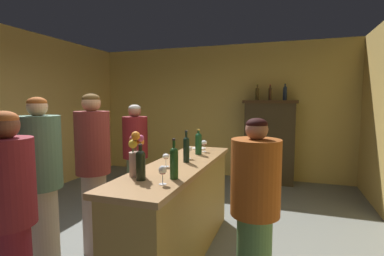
# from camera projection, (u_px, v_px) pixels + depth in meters

# --- Properties ---
(floor) EXTENTS (8.80, 8.80, 0.00)m
(floor) POSITION_uv_depth(u_px,v_px,m) (146.00, 249.00, 3.20)
(floor) COLOR slate
(floor) RESTS_ON ground
(wall_back) EXTENTS (5.65, 0.12, 2.84)m
(wall_back) POSITION_uv_depth(u_px,v_px,m) (219.00, 111.00, 6.30)
(wall_back) COLOR tan
(wall_back) RESTS_ON ground
(bar_counter) EXTENTS (0.59, 2.22, 1.01)m
(bar_counter) POSITION_uv_depth(u_px,v_px,m) (179.00, 210.00, 3.00)
(bar_counter) COLOR olive
(bar_counter) RESTS_ON ground
(display_cabinet) EXTENTS (1.04, 0.45, 1.67)m
(display_cabinet) POSITION_uv_depth(u_px,v_px,m) (269.00, 140.00, 5.70)
(display_cabinet) COLOR #322717
(display_cabinet) RESTS_ON ground
(wine_bottle_riesling) EXTENTS (0.08, 0.08, 0.31)m
(wine_bottle_riesling) POSITION_uv_depth(u_px,v_px,m) (198.00, 142.00, 3.45)
(wine_bottle_riesling) COLOR #143D1D
(wine_bottle_riesling) RESTS_ON bar_counter
(wine_bottle_merlot) EXTENTS (0.08, 0.08, 0.30)m
(wine_bottle_merlot) POSITION_uv_depth(u_px,v_px,m) (141.00, 163.00, 2.33)
(wine_bottle_merlot) COLOR black
(wine_bottle_merlot) RESTS_ON bar_counter
(wine_bottle_malbec) EXTENTS (0.07, 0.07, 0.34)m
(wine_bottle_malbec) POSITION_uv_depth(u_px,v_px,m) (186.00, 148.00, 3.01)
(wine_bottle_malbec) COLOR black
(wine_bottle_malbec) RESTS_ON bar_counter
(wine_bottle_syrah) EXTENTS (0.07, 0.07, 0.34)m
(wine_bottle_syrah) POSITION_uv_depth(u_px,v_px,m) (174.00, 161.00, 2.37)
(wine_bottle_syrah) COLOR #193E18
(wine_bottle_syrah) RESTS_ON bar_counter
(wine_glass_front) EXTENTS (0.08, 0.08, 0.14)m
(wine_glass_front) POSITION_uv_depth(u_px,v_px,m) (188.00, 149.00, 3.20)
(wine_glass_front) COLOR white
(wine_glass_front) RESTS_ON bar_counter
(wine_glass_mid) EXTENTS (0.08, 0.08, 0.15)m
(wine_glass_mid) POSITION_uv_depth(u_px,v_px,m) (204.00, 143.00, 3.62)
(wine_glass_mid) COLOR white
(wine_glass_mid) RESTS_ON bar_counter
(wine_glass_rear) EXTENTS (0.07, 0.07, 0.13)m
(wine_glass_rear) POSITION_uv_depth(u_px,v_px,m) (166.00, 157.00, 2.81)
(wine_glass_rear) COLOR white
(wine_glass_rear) RESTS_ON bar_counter
(wine_glass_spare) EXTENTS (0.06, 0.06, 0.15)m
(wine_glass_spare) POSITION_uv_depth(u_px,v_px,m) (163.00, 171.00, 2.21)
(wine_glass_spare) COLOR white
(wine_glass_spare) RESTS_ON bar_counter
(flower_arrangement) EXTENTS (0.14, 0.16, 0.39)m
(flower_arrangement) POSITION_uv_depth(u_px,v_px,m) (136.00, 154.00, 2.46)
(flower_arrangement) COLOR tan
(flower_arrangement) RESTS_ON bar_counter
(cheese_plate) EXTENTS (0.19, 0.19, 0.01)m
(cheese_plate) POSITION_uv_depth(u_px,v_px,m) (199.00, 148.00, 3.86)
(cheese_plate) COLOR white
(cheese_plate) RESTS_ON bar_counter
(display_bottle_left) EXTENTS (0.08, 0.08, 0.33)m
(display_bottle_left) POSITION_uv_depth(u_px,v_px,m) (257.00, 93.00, 5.69)
(display_bottle_left) COLOR #453415
(display_bottle_left) RESTS_ON display_cabinet
(display_bottle_midleft) EXTENTS (0.06, 0.06, 0.31)m
(display_bottle_midleft) POSITION_uv_depth(u_px,v_px,m) (270.00, 93.00, 5.61)
(display_bottle_midleft) COLOR #442916
(display_bottle_midleft) RESTS_ON display_cabinet
(display_bottle_center) EXTENTS (0.08, 0.08, 0.34)m
(display_bottle_center) POSITION_uv_depth(u_px,v_px,m) (285.00, 92.00, 5.52)
(display_bottle_center) COLOR #192439
(display_bottle_center) RESTS_ON display_cabinet
(patron_in_grey) EXTENTS (0.37, 0.37, 1.73)m
(patron_in_grey) POSITION_uv_depth(u_px,v_px,m) (93.00, 166.00, 3.07)
(patron_in_grey) COLOR gray
(patron_in_grey) RESTS_ON ground
(patron_redhead) EXTENTS (0.37, 0.37, 1.69)m
(patron_redhead) POSITION_uv_depth(u_px,v_px,m) (41.00, 181.00, 2.60)
(patron_redhead) COLOR #AB9F90
(patron_redhead) RESTS_ON ground
(patron_by_cabinet) EXTENTS (0.36, 0.36, 1.60)m
(patron_by_cabinet) POSITION_uv_depth(u_px,v_px,m) (135.00, 154.00, 4.18)
(patron_by_cabinet) COLOR #496043
(patron_by_cabinet) RESTS_ON ground
(patron_tall) EXTENTS (0.35, 0.35, 1.59)m
(patron_tall) POSITION_uv_depth(u_px,v_px,m) (10.00, 214.00, 1.98)
(patron_tall) COLOR maroon
(patron_tall) RESTS_ON ground
(bartender) EXTENTS (0.38, 0.38, 1.53)m
(bartender) POSITION_uv_depth(u_px,v_px,m) (255.00, 208.00, 2.20)
(bartender) COLOR #466C44
(bartender) RESTS_ON ground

